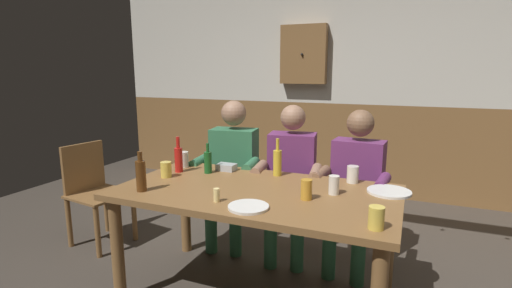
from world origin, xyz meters
The scene contains 22 objects.
back_wall_upper centered at (0.00, 2.48, 1.85)m, with size 6.04×0.12×1.49m, color beige.
back_wall_wainscot centered at (0.00, 2.48, 0.55)m, with size 6.04×0.12×1.11m, color brown.
dining_table centered at (0.00, -0.07, 0.66)m, with size 1.77×0.95×0.76m.
person_0 centered at (-0.52, 0.64, 0.69)m, with size 0.56×0.57×1.25m.
person_1 centered at (0.01, 0.63, 0.68)m, with size 0.55×0.58×1.24m.
person_2 centered at (0.53, 0.63, 0.67)m, with size 0.54×0.53×1.22m.
chair_empty_near_left centered at (-1.64, 0.17, 0.48)m, with size 0.50×0.50×0.88m.
table_candle centered at (-0.12, -0.37, 0.80)m, with size 0.04×0.04×0.08m, color #F9E08C.
condiment_caddy centered at (-0.39, 0.28, 0.78)m, with size 0.14×0.10×0.05m, color #B2B7BC.
plate_0 centered at (0.09, -0.40, 0.77)m, with size 0.23×0.23×0.01m, color white.
plate_1 centered at (0.79, 0.19, 0.77)m, with size 0.27×0.27×0.01m, color white.
bottle_0 centered at (-0.48, 0.16, 0.84)m, with size 0.06×0.06×0.23m.
bottle_1 centered at (0.02, 0.29, 0.86)m, with size 0.06×0.06×0.27m.
bottle_2 centered at (-0.65, -0.38, 0.86)m, with size 0.06×0.06×0.26m.
bottle_3 centered at (-0.70, 0.10, 0.86)m, with size 0.06×0.06×0.27m.
pint_glass_0 centered at (0.55, 0.32, 0.82)m, with size 0.08×0.08×0.12m, color white.
pint_glass_1 centered at (0.77, -0.42, 0.81)m, with size 0.08×0.08×0.11m, color #E5C64C.
pint_glass_2 centered at (-0.75, 0.23, 0.82)m, with size 0.08×0.08×0.12m, color white.
pint_glass_3 centered at (-0.70, -0.06, 0.81)m, with size 0.08×0.08×0.11m, color #E5C64C.
pint_glass_4 centered at (0.35, -0.13, 0.82)m, with size 0.07×0.07×0.12m, color gold.
pint_glass_5 centered at (0.48, 0.03, 0.82)m, with size 0.07×0.07×0.12m, color white.
wall_dart_cabinet centered at (-0.39, 2.35, 1.69)m, with size 0.56×0.15×0.70m.
Camera 1 is at (0.90, -2.22, 1.51)m, focal length 26.60 mm.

